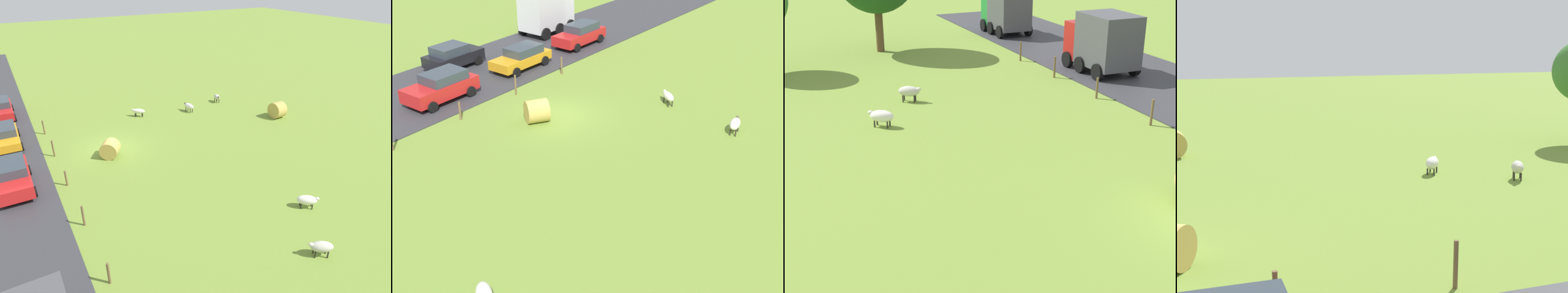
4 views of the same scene
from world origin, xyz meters
TOP-DOWN VIEW (x-y plane):
  - ground_plane at (0.00, 0.00)m, footprint 160.00×160.00m
  - road_strip at (8.69, 0.00)m, footprint 8.00×80.00m
  - sheep_0 at (-4.13, -4.97)m, footprint 1.19×1.05m
  - sheep_2 at (-8.73, -3.79)m, footprint 0.73×1.29m
  - hay_bale_0 at (0.46, 1.29)m, footprint 1.70×1.68m
  - fence_post_0 at (4.00, -5.17)m, footprint 0.12×0.12m
  - fence_post_1 at (4.00, -0.77)m, footprint 0.12×0.12m
  - fence_post_2 at (4.00, 3.63)m, footprint 0.12×0.12m
  - truck_2 at (10.78, -11.53)m, footprint 2.62×4.29m
  - car_0 at (10.60, -1.63)m, footprint 2.14×3.92m
  - car_1 at (6.85, 2.48)m, footprint 2.15×4.40m
  - car_2 at (6.74, -10.76)m, footprint 2.03×4.45m
  - car_3 at (6.81, -4.36)m, footprint 2.00×4.36m

SIDE VIEW (x-z plane):
  - ground_plane at x=0.00m, z-range 0.00..0.00m
  - road_strip at x=8.69m, z-range 0.00..0.06m
  - fence_post_2 at x=4.00m, z-range 0.00..1.05m
  - sheep_0 at x=-4.13m, z-range 0.15..0.90m
  - sheep_2 at x=-8.73m, z-range 0.15..0.96m
  - fence_post_0 at x=4.00m, z-range 0.00..1.19m
  - fence_post_1 at x=4.00m, z-range 0.00..1.25m
  - hay_bale_0 at x=0.46m, z-range 0.00..1.26m
  - car_3 at x=6.81m, z-range 0.10..1.58m
  - car_0 at x=10.60m, z-range 0.09..1.70m
  - car_2 at x=6.74m, z-range 0.09..1.71m
  - car_1 at x=6.85m, z-range 0.09..1.77m
  - truck_2 at x=10.78m, z-range 0.15..3.51m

